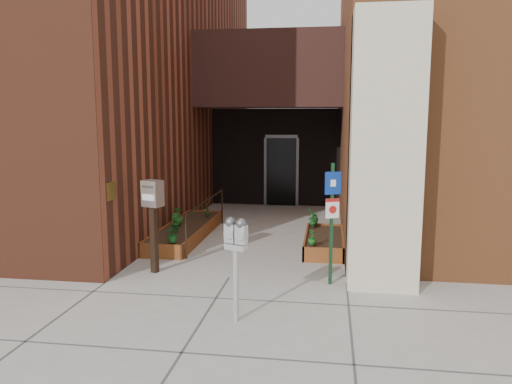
% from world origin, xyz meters
% --- Properties ---
extents(ground, '(80.00, 80.00, 0.00)m').
position_xyz_m(ground, '(0.00, 0.00, 0.00)').
color(ground, '#9E9991').
rests_on(ground, ground).
extents(architecture, '(20.00, 14.60, 10.00)m').
position_xyz_m(architecture, '(-0.18, 6.89, 4.98)').
color(architecture, brown).
rests_on(architecture, ground).
extents(planter_left, '(0.90, 3.60, 0.30)m').
position_xyz_m(planter_left, '(-1.55, 2.70, 0.13)').
color(planter_left, brown).
rests_on(planter_left, ground).
extents(planter_right, '(0.80, 2.20, 0.30)m').
position_xyz_m(planter_right, '(1.60, 2.20, 0.13)').
color(planter_right, brown).
rests_on(planter_right, ground).
extents(handrail, '(0.04, 3.34, 0.90)m').
position_xyz_m(handrail, '(-1.05, 2.65, 0.75)').
color(handrail, black).
rests_on(handrail, ground).
extents(parking_meter, '(0.33, 0.22, 1.43)m').
position_xyz_m(parking_meter, '(0.47, -1.77, 1.11)').
color(parking_meter, '#B5B5B8').
rests_on(parking_meter, ground).
extents(sign_post, '(0.26, 0.12, 2.02)m').
position_xyz_m(sign_post, '(1.74, -0.09, 1.24)').
color(sign_post, '#153A20').
rests_on(sign_post, ground).
extents(payment_dropbox, '(0.39, 0.34, 1.66)m').
position_xyz_m(payment_dropbox, '(-1.37, 0.11, 1.19)').
color(payment_dropbox, black).
rests_on(payment_dropbox, ground).
extents(shrub_left_a, '(0.40, 0.40, 0.35)m').
position_xyz_m(shrub_left_a, '(-1.34, 1.10, 0.47)').
color(shrub_left_a, '#1B5F20').
rests_on(shrub_left_a, planter_left).
extents(shrub_left_b, '(0.30, 0.30, 0.38)m').
position_xyz_m(shrub_left_b, '(-1.61, 2.08, 0.49)').
color(shrub_left_b, '#19581B').
rests_on(shrub_left_b, planter_left).
extents(shrub_left_c, '(0.28, 0.28, 0.39)m').
position_xyz_m(shrub_left_c, '(-1.74, 2.72, 0.50)').
color(shrub_left_c, '#24631C').
rests_on(shrub_left_c, planter_left).
extents(shrub_left_d, '(0.22, 0.22, 0.37)m').
position_xyz_m(shrub_left_d, '(-1.32, 3.78, 0.48)').
color(shrub_left_d, '#225117').
rests_on(shrub_left_d, planter_left).
extents(shrub_right_a, '(0.18, 0.18, 0.30)m').
position_xyz_m(shrub_right_a, '(1.38, 1.30, 0.45)').
color(shrub_right_a, '#1B5E1C').
rests_on(shrub_right_a, planter_right).
extents(shrub_right_b, '(0.22, 0.22, 0.33)m').
position_xyz_m(shrub_right_b, '(1.35, 2.91, 0.47)').
color(shrub_right_b, '#16501B').
rests_on(shrub_right_b, planter_right).
extents(shrub_right_c, '(0.42, 0.42, 0.37)m').
position_xyz_m(shrub_right_c, '(1.35, 3.10, 0.49)').
color(shrub_right_c, '#1C6220').
rests_on(shrub_right_c, planter_right).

